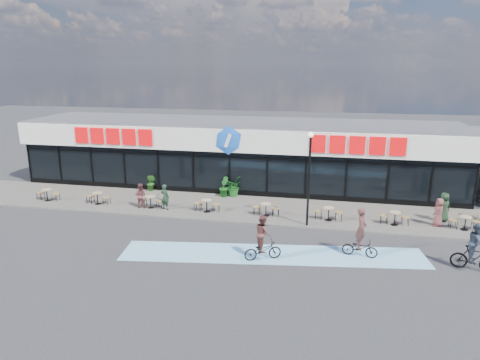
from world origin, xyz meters
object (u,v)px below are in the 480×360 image
object	(u,v)px
potted_plant_left	(151,183)
cyclist_a	(360,239)
potted_plant_right	(233,186)
patron_right	(140,195)
cyclist_b	(475,251)
bistro_set_0	(48,193)
patron_left	(165,197)
pedestrian_a	(439,212)
pedestrian_c	(444,207)
lamp_post	(309,171)
potted_plant_mid	(224,187)

from	to	relation	value
potted_plant_left	cyclist_a	world-z (taller)	cyclist_a
potted_plant_right	cyclist_a	distance (m)	10.80
potted_plant_left	patron_right	bearing A→B (deg)	-77.31
potted_plant_right	cyclist_b	xyz separation A→B (m)	(12.31, -8.06, 0.13)
bistro_set_0	cyclist_b	xyz separation A→B (m)	(23.68, -4.76, 0.34)
cyclist_b	patron_right	bearing A→B (deg)	165.03
patron_left	potted_plant_left	bearing A→B (deg)	-35.48
potted_plant_left	potted_plant_right	bearing A→B (deg)	0.46
patron_right	pedestrian_a	bearing A→B (deg)	178.46
patron_left	pedestrian_c	size ratio (longest dim) A/B	0.94
potted_plant_right	pedestrian_a	xyz separation A→B (m)	(11.98, -3.07, 0.11)
potted_plant_right	cyclist_a	xyz separation A→B (m)	(7.65, -7.62, 0.08)
lamp_post	potted_plant_right	world-z (taller)	lamp_post
bistro_set_0	pedestrian_a	world-z (taller)	pedestrian_a
cyclist_b	potted_plant_mid	bearing A→B (deg)	148.66
pedestrian_c	patron_left	bearing A→B (deg)	-18.11
patron_left	cyclist_b	distance (m)	16.33
potted_plant_mid	cyclist_b	world-z (taller)	cyclist_b
bistro_set_0	pedestrian_a	xyz separation A→B (m)	(23.35, 0.23, 0.32)
lamp_post	cyclist_a	size ratio (longest dim) A/B	2.19
cyclist_a	cyclist_b	bearing A→B (deg)	-5.47
pedestrian_c	cyclist_b	xyz separation A→B (m)	(-0.10, -5.76, -0.03)
bistro_set_0	potted_plant_mid	bearing A→B (deg)	15.91
potted_plant_mid	pedestrian_c	size ratio (longest dim) A/B	0.80
bistro_set_0	potted_plant_mid	xyz separation A→B (m)	(10.81, 3.08, 0.20)
patron_left	lamp_post	bearing A→B (deg)	-166.35
pedestrian_a	cyclist_a	xyz separation A→B (m)	(-4.33, -4.54, -0.03)
potted_plant_right	patron_right	distance (m)	6.03
potted_plant_right	pedestrian_c	world-z (taller)	pedestrian_c
potted_plant_mid	cyclist_b	bearing A→B (deg)	-31.34
lamp_post	patron_right	size ratio (longest dim) A/B	3.35
lamp_post	potted_plant_left	distance (m)	11.91
patron_left	pedestrian_a	distance (m)	15.35
bistro_set_0	potted_plant_left	xyz separation A→B (m)	(5.65, 3.26, 0.13)
lamp_post	cyclist_b	bearing A→B (deg)	-26.85
patron_left	pedestrian_c	xyz separation A→B (m)	(15.77, 1.17, 0.05)
pedestrian_a	cyclist_a	world-z (taller)	cyclist_a
potted_plant_right	pedestrian_a	world-z (taller)	pedestrian_a
cyclist_a	potted_plant_mid	bearing A→B (deg)	138.00
cyclist_b	lamp_post	bearing A→B (deg)	153.15
pedestrian_c	cyclist_a	bearing A→B (deg)	25.79
bistro_set_0	potted_plant_left	size ratio (longest dim) A/B	1.32
cyclist_a	cyclist_b	size ratio (longest dim) A/B	1.09
potted_plant_mid	cyclist_a	distance (m)	11.05
lamp_post	potted_plant_left	xyz separation A→B (m)	(-10.81, 4.36, -2.44)
bistro_set_0	cyclist_a	size ratio (longest dim) A/B	0.66
patron_left	patron_right	size ratio (longest dim) A/B	1.02
potted_plant_right	lamp_post	bearing A→B (deg)	-40.87
bistro_set_0	pedestrian_c	bearing A→B (deg)	2.42
lamp_post	potted_plant_left	world-z (taller)	lamp_post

